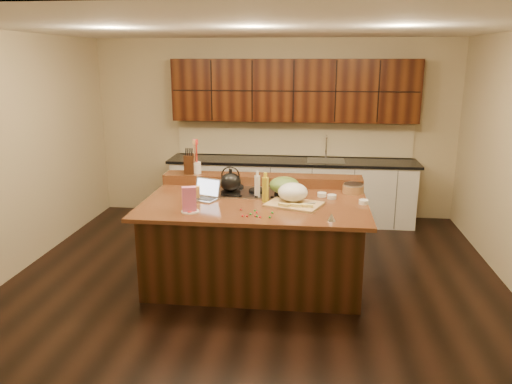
# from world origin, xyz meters

# --- Properties ---
(room) EXTENTS (5.52, 5.02, 2.72)m
(room) POSITION_xyz_m (0.00, 0.00, 1.35)
(room) COLOR black
(room) RESTS_ON ground
(island) EXTENTS (2.40, 1.60, 0.92)m
(island) POSITION_xyz_m (0.00, 0.00, 0.46)
(island) COLOR black
(island) RESTS_ON ground
(back_ledge) EXTENTS (2.40, 0.30, 0.12)m
(back_ledge) POSITION_xyz_m (0.00, 0.70, 0.98)
(back_ledge) COLOR black
(back_ledge) RESTS_ON island
(cooktop) EXTENTS (0.92, 0.52, 0.05)m
(cooktop) POSITION_xyz_m (0.00, 0.30, 0.94)
(cooktop) COLOR gray
(cooktop) RESTS_ON island
(back_counter) EXTENTS (3.70, 0.66, 2.40)m
(back_counter) POSITION_xyz_m (0.30, 2.23, 0.98)
(back_counter) COLOR silver
(back_counter) RESTS_ON ground
(kettle) EXTENTS (0.31, 0.31, 0.21)m
(kettle) POSITION_xyz_m (-0.30, 0.17, 1.07)
(kettle) COLOR black
(kettle) RESTS_ON cooktop
(green_bowl) EXTENTS (0.39, 0.39, 0.18)m
(green_bowl) POSITION_xyz_m (0.30, 0.17, 1.06)
(green_bowl) COLOR #4D6C2B
(green_bowl) RESTS_ON cooktop
(laptop) EXTENTS (0.38, 0.34, 0.22)m
(laptop) POSITION_xyz_m (-0.56, 0.01, 0.98)
(laptop) COLOR #B7B7BC
(laptop) RESTS_ON island
(oil_bottle) EXTENTS (0.08, 0.08, 0.27)m
(oil_bottle) POSITION_xyz_m (0.11, -0.05, 1.06)
(oil_bottle) COLOR gold
(oil_bottle) RESTS_ON island
(vinegar_bottle) EXTENTS (0.07, 0.07, 0.25)m
(vinegar_bottle) POSITION_xyz_m (0.01, 0.11, 1.04)
(vinegar_bottle) COLOR silver
(vinegar_bottle) RESTS_ON island
(wooden_tray) EXTENTS (0.65, 0.56, 0.22)m
(wooden_tray) POSITION_xyz_m (0.41, -0.09, 1.02)
(wooden_tray) COLOR tan
(wooden_tray) RESTS_ON island
(ramekin_a) EXTENTS (0.13, 0.13, 0.04)m
(ramekin_a) POSITION_xyz_m (1.15, -0.01, 0.94)
(ramekin_a) COLOR white
(ramekin_a) RESTS_ON island
(ramekin_b) EXTENTS (0.13, 0.13, 0.04)m
(ramekin_b) POSITION_xyz_m (0.72, 0.24, 0.94)
(ramekin_b) COLOR white
(ramekin_b) RESTS_ON island
(ramekin_c) EXTENTS (0.12, 0.12, 0.04)m
(ramekin_c) POSITION_xyz_m (0.82, 0.16, 0.94)
(ramekin_c) COLOR white
(ramekin_c) RESTS_ON island
(strainer_bowl) EXTENTS (0.30, 0.30, 0.09)m
(strainer_bowl) POSITION_xyz_m (1.07, 0.43, 0.97)
(strainer_bowl) COLOR #996B3F
(strainer_bowl) RESTS_ON island
(kitchen_timer) EXTENTS (0.09, 0.09, 0.07)m
(kitchen_timer) POSITION_xyz_m (0.80, -0.62, 0.96)
(kitchen_timer) COLOR silver
(kitchen_timer) RESTS_ON island
(pink_bag) EXTENTS (0.15, 0.11, 0.26)m
(pink_bag) POSITION_xyz_m (-0.61, -0.49, 1.05)
(pink_bag) COLOR #D46392
(pink_bag) RESTS_ON island
(candy_plate) EXTENTS (0.18, 0.18, 0.01)m
(candy_plate) POSITION_xyz_m (-0.60, -0.49, 0.93)
(candy_plate) COLOR white
(candy_plate) RESTS_ON island
(package_box) EXTENTS (0.11, 0.09, 0.14)m
(package_box) POSITION_xyz_m (-0.66, -0.02, 0.99)
(package_box) COLOR #CF9049
(package_box) RESTS_ON island
(utensil_crock) EXTENTS (0.15, 0.15, 0.14)m
(utensil_crock) POSITION_xyz_m (-0.81, 0.70, 1.11)
(utensil_crock) COLOR white
(utensil_crock) RESTS_ON back_ledge
(knife_block) EXTENTS (0.12, 0.19, 0.23)m
(knife_block) POSITION_xyz_m (-0.89, 0.70, 1.16)
(knife_block) COLOR black
(knife_block) RESTS_ON back_ledge
(gumdrop_0) EXTENTS (0.02, 0.02, 0.02)m
(gumdrop_0) POSITION_xyz_m (-0.10, -0.39, 0.93)
(gumdrop_0) COLOR red
(gumdrop_0) RESTS_ON island
(gumdrop_1) EXTENTS (0.02, 0.02, 0.02)m
(gumdrop_1) POSITION_xyz_m (0.22, -0.45, 0.93)
(gumdrop_1) COLOR #198C26
(gumdrop_1) RESTS_ON island
(gumdrop_2) EXTENTS (0.02, 0.02, 0.02)m
(gumdrop_2) POSITION_xyz_m (-0.06, -0.59, 0.93)
(gumdrop_2) COLOR red
(gumdrop_2) RESTS_ON island
(gumdrop_3) EXTENTS (0.02, 0.02, 0.02)m
(gumdrop_3) POSITION_xyz_m (0.01, -0.52, 0.93)
(gumdrop_3) COLOR #198C26
(gumdrop_3) RESTS_ON island
(gumdrop_4) EXTENTS (0.02, 0.02, 0.02)m
(gumdrop_4) POSITION_xyz_m (-0.01, -0.59, 0.93)
(gumdrop_4) COLOR red
(gumdrop_4) RESTS_ON island
(gumdrop_5) EXTENTS (0.02, 0.02, 0.02)m
(gumdrop_5) POSITION_xyz_m (0.04, -0.41, 0.93)
(gumdrop_5) COLOR #198C26
(gumdrop_5) RESTS_ON island
(gumdrop_6) EXTENTS (0.02, 0.02, 0.02)m
(gumdrop_6) POSITION_xyz_m (0.11, -0.61, 0.93)
(gumdrop_6) COLOR red
(gumdrop_6) RESTS_ON island
(gumdrop_7) EXTENTS (0.02, 0.02, 0.02)m
(gumdrop_7) POSITION_xyz_m (0.21, -0.60, 0.93)
(gumdrop_7) COLOR #198C26
(gumdrop_7) RESTS_ON island
(gumdrop_8) EXTENTS (0.02, 0.02, 0.02)m
(gumdrop_8) POSITION_xyz_m (0.06, -0.57, 0.93)
(gumdrop_8) COLOR red
(gumdrop_8) RESTS_ON island
(gumdrop_9) EXTENTS (0.02, 0.02, 0.02)m
(gumdrop_9) POSITION_xyz_m (0.08, -0.58, 0.93)
(gumdrop_9) COLOR #198C26
(gumdrop_9) RESTS_ON island
(gumdrop_10) EXTENTS (0.02, 0.02, 0.02)m
(gumdrop_10) POSITION_xyz_m (0.07, -0.46, 0.93)
(gumdrop_10) COLOR red
(gumdrop_10) RESTS_ON island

